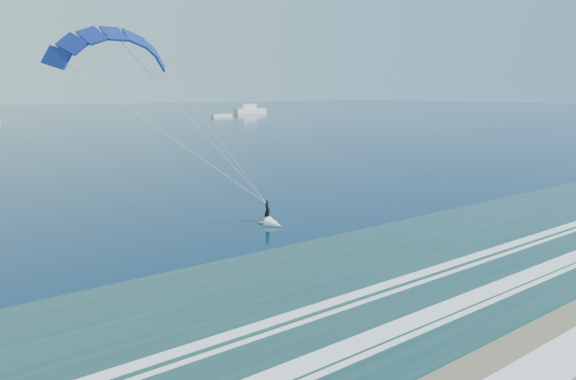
% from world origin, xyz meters
% --- Properties ---
extents(ground, '(900.00, 900.00, 0.00)m').
position_xyz_m(ground, '(0.00, 0.00, 0.00)').
color(ground, '#082747').
rests_on(ground, ground).
extents(kitesurfer_rig, '(19.32, 7.10, 15.54)m').
position_xyz_m(kitesurfer_rig, '(-4.76, 22.77, 7.98)').
color(kitesurfer_rig, orange).
rests_on(kitesurfer_rig, ground).
extents(motor_yacht, '(16.56, 4.42, 6.64)m').
position_xyz_m(motor_yacht, '(117.19, 208.26, 1.80)').
color(motor_yacht, silver).
rests_on(motor_yacht, ground).
extents(sailboat_4, '(9.05, 2.40, 12.21)m').
position_xyz_m(sailboat_4, '(88.07, 184.69, 0.68)').
color(sailboat_4, silver).
rests_on(sailboat_4, ground).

